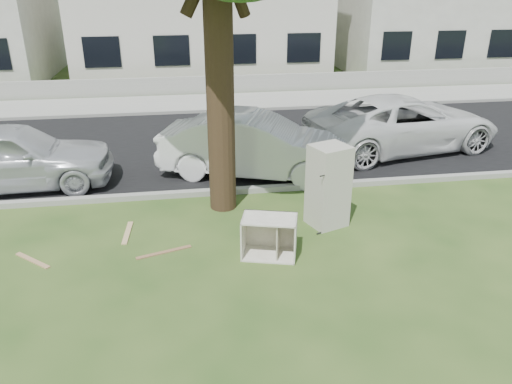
{
  "coord_description": "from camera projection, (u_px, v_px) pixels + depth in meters",
  "views": [
    {
      "loc": [
        -1.16,
        -7.62,
        4.47
      ],
      "look_at": [
        0.11,
        0.6,
        0.82
      ],
      "focal_mm": 35.0,
      "sensor_mm": 36.0,
      "label": 1
    }
  ],
  "objects": [
    {
      "name": "plank_b",
      "position": [
        33.0,
        260.0,
        8.44
      ],
      "size": [
        0.69,
        0.63,
        0.02
      ],
      "primitive_type": "cube",
      "rotation": [
        0.0,
        0.0,
        -0.73
      ],
      "color": "tan",
      "rests_on": "ground"
    },
    {
      "name": "low_wall",
      "position": [
        208.0,
        85.0,
        20.11
      ],
      "size": [
        120.0,
        0.15,
        0.7
      ],
      "primitive_type": "cube",
      "color": "gray",
      "rests_on": "ground"
    },
    {
      "name": "cabinet",
      "position": [
        269.0,
        237.0,
        8.49
      ],
      "size": [
        1.04,
        0.8,
        0.72
      ],
      "primitive_type": "cube",
      "rotation": [
        0.0,
        0.0,
        -0.27
      ],
      "color": "silver",
      "rests_on": "ground"
    },
    {
      "name": "kerb_near",
      "position": [
        239.0,
        193.0,
        11.07
      ],
      "size": [
        120.0,
        0.18,
        0.12
      ],
      "primitive_type": "cube",
      "color": "gray",
      "rests_on": "ground"
    },
    {
      "name": "plank_c",
      "position": [
        128.0,
        233.0,
        9.34
      ],
      "size": [
        0.15,
        0.88,
        0.02
      ],
      "primitive_type": "cube",
      "rotation": [
        0.0,
        0.0,
        1.51
      ],
      "color": "tan",
      "rests_on": "ground"
    },
    {
      "name": "plank_a",
      "position": [
        164.0,
        252.0,
        8.69
      ],
      "size": [
        0.96,
        0.37,
        0.02
      ],
      "primitive_type": "cube",
      "rotation": [
        0.0,
        0.0,
        0.3
      ],
      "color": "#8B6243",
      "rests_on": "ground"
    },
    {
      "name": "car_center",
      "position": [
        255.0,
        145.0,
        11.78
      ],
      "size": [
        4.77,
        2.98,
        1.48
      ],
      "primitive_type": "imported",
      "rotation": [
        0.0,
        0.0,
        1.23
      ],
      "color": "white",
      "rests_on": "ground"
    },
    {
      "name": "sidewalk",
      "position": [
        211.0,
        103.0,
        18.8
      ],
      "size": [
        120.0,
        2.8,
        0.01
      ],
      "primitive_type": "cube",
      "color": "gray",
      "rests_on": "ground"
    },
    {
      "name": "road",
      "position": [
        224.0,
        143.0,
        14.28
      ],
      "size": [
        120.0,
        7.0,
        0.01
      ],
      "primitive_type": "cube",
      "color": "black",
      "rests_on": "ground"
    },
    {
      "name": "car_left",
      "position": [
        11.0,
        156.0,
        11.08
      ],
      "size": [
        4.43,
        1.9,
        1.49
      ],
      "primitive_type": "imported",
      "rotation": [
        0.0,
        0.0,
        1.6
      ],
      "color": "silver",
      "rests_on": "ground"
    },
    {
      "name": "fridge",
      "position": [
        328.0,
        186.0,
        9.4
      ],
      "size": [
        0.82,
        0.8,
        1.59
      ],
      "primitive_type": "cube",
      "rotation": [
        0.0,
        0.0,
        0.36
      ],
      "color": "#B5B4A4",
      "rests_on": "ground"
    },
    {
      "name": "kerb_far",
      "position": [
        214.0,
        112.0,
        17.49
      ],
      "size": [
        120.0,
        0.18,
        0.12
      ],
      "primitive_type": "cube",
      "color": "gray",
      "rests_on": "ground"
    },
    {
      "name": "car_right",
      "position": [
        403.0,
        123.0,
        13.58
      ],
      "size": [
        5.68,
        3.43,
        1.48
      ],
      "primitive_type": "imported",
      "rotation": [
        0.0,
        0.0,
        1.77
      ],
      "color": "silver",
      "rests_on": "ground"
    },
    {
      "name": "ground",
      "position": [
        255.0,
        248.0,
        8.85
      ],
      "size": [
        120.0,
        120.0,
        0.0
      ],
      "primitive_type": "plane",
      "color": "#284819"
    }
  ]
}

